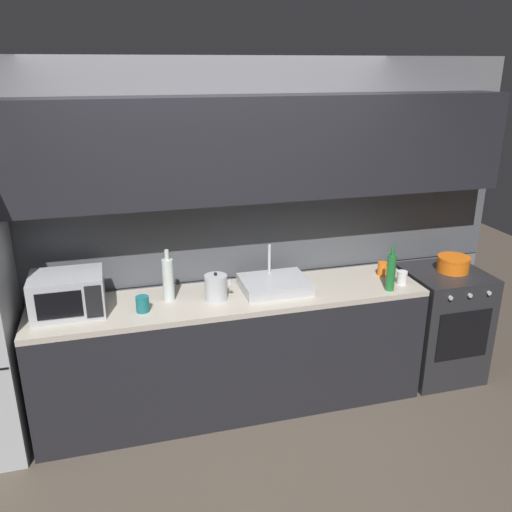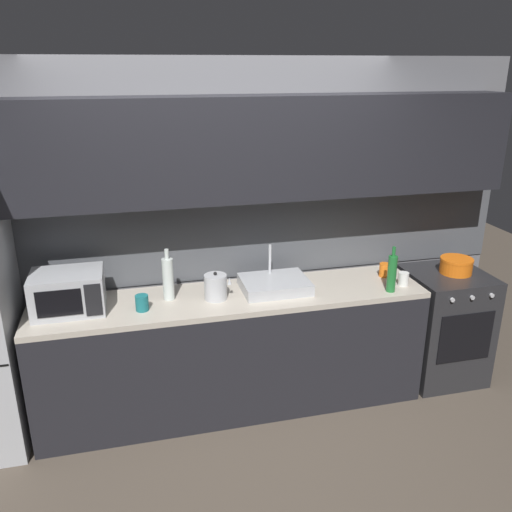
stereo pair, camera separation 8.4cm
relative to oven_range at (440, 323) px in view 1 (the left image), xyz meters
The scene contains 13 objects.
ground_plane 2.00m from the oven_range, 152.60° to the right, with size 10.00×10.00×0.00m, color #4C4238.
back_wall 2.07m from the oven_range, behind, with size 4.53×0.44×2.50m.
counter_run 1.73m from the oven_range, behind, with size 2.79×0.60×0.90m.
oven_range is the anchor object (origin of this frame).
microwave 2.89m from the oven_range, behind, with size 0.46×0.35×0.27m.
sink_basin 1.50m from the oven_range, behind, with size 0.48×0.38×0.30m.
kettle 1.93m from the oven_range, behind, with size 0.19×0.16×0.20m.
wine_bottle_green 0.87m from the oven_range, 161.83° to the right, with size 0.07×0.07×0.34m.
wine_bottle_clear 2.25m from the oven_range, behind, with size 0.08×0.08×0.37m.
mug_teal 2.42m from the oven_range, behind, with size 0.09×0.09×0.11m, color #19666B.
mug_orange 0.73m from the oven_range, behind, with size 0.08×0.08×0.10m, color orange.
mug_white 0.70m from the oven_range, 165.37° to the right, with size 0.08×0.08×0.10m, color silver.
cooking_pot 0.51m from the oven_range, ahead, with size 0.25×0.25×0.12m.
Camera 1 is at (-0.75, -2.47, 2.45)m, focal length 37.43 mm.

